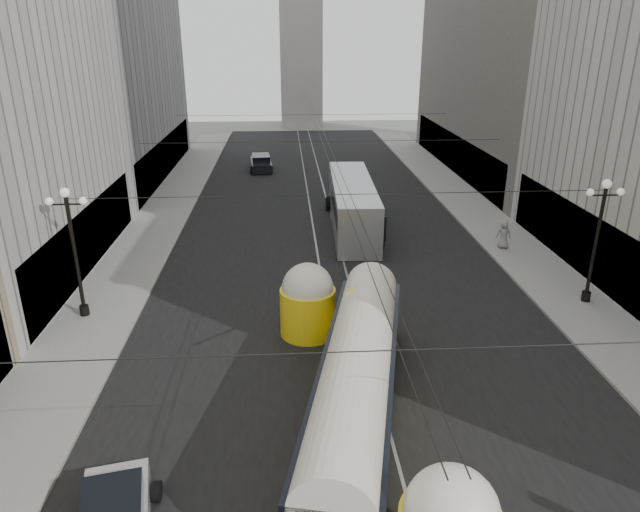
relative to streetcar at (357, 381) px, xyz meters
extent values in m
cube|color=black|center=(0.34, 23.31, -1.71)|extent=(20.00, 85.00, 0.02)
cube|color=gray|center=(-11.66, 26.81, -1.63)|extent=(4.00, 72.00, 0.15)
cube|color=gray|center=(12.34, 26.81, -1.63)|extent=(4.00, 72.00, 0.15)
cube|color=gray|center=(-0.41, 23.31, -1.71)|extent=(0.12, 85.00, 0.04)
cube|color=gray|center=(1.09, 23.31, -1.71)|extent=(0.12, 85.00, 0.04)
cube|color=black|center=(-13.71, 14.81, 0.29)|extent=(0.10, 18.00, 3.60)
cube|color=#999999|center=(-19.66, 38.81, 12.29)|extent=(12.00, 28.00, 28.00)
cube|color=black|center=(-13.71, 38.81, 0.29)|extent=(0.10, 25.20, 3.60)
cube|color=black|center=(14.39, 12.81, 0.29)|extent=(0.10, 18.00, 3.60)
cube|color=black|center=(14.39, 38.81, 0.29)|extent=(0.10, 28.80, 3.60)
cube|color=#B2AFA8|center=(0.34, 70.81, 10.29)|extent=(6.00, 6.00, 24.00)
cylinder|color=black|center=(-12.26, 8.81, 1.44)|extent=(0.18, 0.18, 6.00)
cylinder|color=black|center=(-12.26, 8.81, -1.31)|extent=(0.44, 0.44, 0.50)
cylinder|color=black|center=(-12.26, 8.81, 4.04)|extent=(1.60, 0.08, 0.08)
sphere|color=white|center=(-12.26, 8.81, 4.59)|extent=(0.44, 0.44, 0.44)
sphere|color=white|center=(-13.01, 8.81, 4.19)|extent=(0.36, 0.36, 0.36)
sphere|color=white|center=(-11.51, 8.81, 4.19)|extent=(0.36, 0.36, 0.36)
cylinder|color=black|center=(12.94, 8.81, 1.44)|extent=(0.18, 0.18, 6.00)
cylinder|color=black|center=(12.94, 8.81, -1.31)|extent=(0.44, 0.44, 0.50)
cylinder|color=black|center=(12.94, 8.81, 4.04)|extent=(1.60, 0.08, 0.08)
sphere|color=white|center=(12.94, 8.81, 4.59)|extent=(0.44, 0.44, 0.44)
sphere|color=white|center=(12.19, 8.81, 4.19)|extent=(0.36, 0.36, 0.36)
sphere|color=white|center=(13.69, 8.81, 4.19)|extent=(0.36, 0.36, 0.36)
cylinder|color=black|center=(0.34, -5.19, 4.29)|extent=(25.00, 0.03, 0.03)
cylinder|color=black|center=(0.34, 8.81, 4.29)|extent=(25.00, 0.03, 0.03)
cylinder|color=black|center=(0.34, 22.81, 4.29)|extent=(25.00, 0.03, 0.03)
cylinder|color=black|center=(0.34, 36.81, 4.29)|extent=(25.00, 0.03, 0.03)
cylinder|color=black|center=(0.34, 26.81, 4.09)|extent=(0.03, 72.00, 0.03)
cylinder|color=black|center=(0.74, 26.81, 4.09)|extent=(0.03, 72.00, 0.03)
cube|color=yellow|center=(0.00, 0.00, -0.69)|extent=(5.40, 13.83, 1.65)
cube|color=black|center=(0.00, 0.00, -1.47)|extent=(5.31, 13.44, 0.29)
cube|color=black|center=(0.00, 0.00, 0.38)|extent=(5.37, 13.64, 0.83)
cylinder|color=silver|center=(0.00, 0.00, 0.67)|extent=(5.07, 13.57, 2.24)
cylinder|color=yellow|center=(-1.44, 6.55, -0.59)|extent=(2.53, 2.53, 2.24)
sphere|color=silver|center=(-1.44, 6.55, 0.57)|extent=(2.33, 2.33, 2.33)
cube|color=#AFB1B4|center=(2.35, 21.81, 0.00)|extent=(3.27, 13.32, 3.31)
cube|color=black|center=(2.35, 21.81, 0.55)|extent=(3.27, 12.86, 1.21)
cube|color=black|center=(2.35, 15.25, 0.38)|extent=(2.54, 0.20, 1.54)
cylinder|color=black|center=(0.97, 17.38, -1.16)|extent=(0.30, 1.10, 1.10)
cylinder|color=black|center=(3.73, 17.38, -1.16)|extent=(0.30, 1.10, 1.10)
cylinder|color=black|center=(0.97, 26.24, -1.16)|extent=(0.30, 1.10, 1.10)
cylinder|color=black|center=(3.73, 26.24, -1.16)|extent=(0.30, 1.10, 1.10)
cylinder|color=black|center=(-7.97, -3.30, -1.40)|extent=(0.22, 0.63, 0.63)
cylinder|color=black|center=(-6.34, -3.30, -1.40)|extent=(0.22, 0.63, 0.63)
cube|color=white|center=(2.84, 33.05, -1.21)|extent=(2.15, 4.82, 0.84)
cube|color=black|center=(2.84, 33.05, -0.61)|extent=(1.83, 2.68, 0.79)
cylinder|color=black|center=(1.96, 31.44, -1.37)|extent=(0.22, 0.67, 0.67)
cylinder|color=black|center=(3.72, 31.44, -1.37)|extent=(0.22, 0.67, 0.67)
cylinder|color=black|center=(1.96, 34.66, -1.37)|extent=(0.22, 0.67, 0.67)
cylinder|color=black|center=(3.72, 34.66, -1.37)|extent=(0.22, 0.67, 0.67)
cube|color=black|center=(-4.75, 40.88, -1.20)|extent=(2.37, 4.98, 0.86)
cube|color=black|center=(-4.75, 40.88, -0.59)|extent=(1.96, 2.79, 0.81)
cylinder|color=black|center=(-5.64, 39.24, -1.37)|extent=(0.22, 0.69, 0.69)
cylinder|color=black|center=(-3.86, 39.24, -1.37)|extent=(0.22, 0.69, 0.69)
cylinder|color=black|center=(-5.64, 42.53, -1.37)|extent=(0.22, 0.69, 0.69)
cylinder|color=black|center=(-3.86, 42.53, -1.37)|extent=(0.22, 0.69, 0.69)
imported|color=gray|center=(11.48, 16.68, -0.66)|extent=(1.00, 0.78, 1.81)
camera|label=1|loc=(-2.34, -16.75, 11.25)|focal=32.00mm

